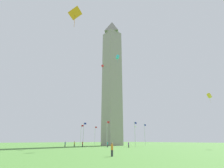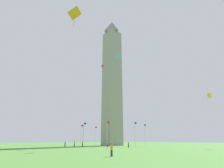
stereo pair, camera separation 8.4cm
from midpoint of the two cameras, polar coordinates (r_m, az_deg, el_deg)
ground_plane at (r=72.86m, az=0.04°, el=-20.16°), size 260.00×260.00×0.00m
obelisk_monument at (r=78.12m, az=0.03°, el=2.65°), size 6.66×6.66×60.58m
flagpole_n at (r=81.76m, az=7.85°, el=-16.57°), size 1.12×0.14×8.50m
flagpole_ne at (r=86.19m, az=1.27°, el=-16.82°), size 1.12×0.14×8.50m
flagpole_e at (r=83.91m, az=-5.76°, el=-16.69°), size 1.12×0.14×8.50m
flagpole_se at (r=75.81m, az=-10.44°, el=-16.30°), size 1.12×0.14×8.50m
flagpole_s at (r=65.62m, az=-9.61°, el=-16.04°), size 1.12×0.14×8.50m
flagpole_sw at (r=59.68m, az=-1.65°, el=-16.05°), size 1.12×0.14×8.50m
flagpole_w at (r=62.85m, az=7.84°, el=-16.02°), size 1.12×0.14×8.50m
flagpole_nw at (r=72.41m, az=11.07°, el=-16.17°), size 1.12×0.14×8.50m
person_orange_shirt at (r=24.18m, az=-0.03°, el=-21.30°), size 0.32×0.32×1.77m
person_purple_shirt at (r=52.59m, az=5.68°, el=-19.79°), size 0.32×0.32×1.67m
person_yellow_shirt at (r=61.87m, az=-12.60°, el=-19.24°), size 0.32×0.32×1.72m
person_red_shirt at (r=58.27m, az=-9.95°, el=-19.50°), size 0.32×0.32×1.65m
person_blue_shirt at (r=60.99m, az=-15.59°, el=-19.07°), size 0.32×0.32×1.66m
person_teal_shirt at (r=54.92m, az=-1.51°, el=-19.75°), size 0.32×0.32×1.79m
kite_red_delta at (r=62.19m, az=-3.20°, el=6.07°), size 1.56×1.63×2.03m
kite_cyan_box at (r=55.04m, az=1.91°, el=9.18°), size 1.07×0.75×2.71m
kite_orange_diamond at (r=21.87m, az=-12.45°, el=22.25°), size 1.80×1.76×2.28m
kite_yellow_box at (r=60.04m, az=30.13°, el=-3.43°), size 1.06×1.37×2.94m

